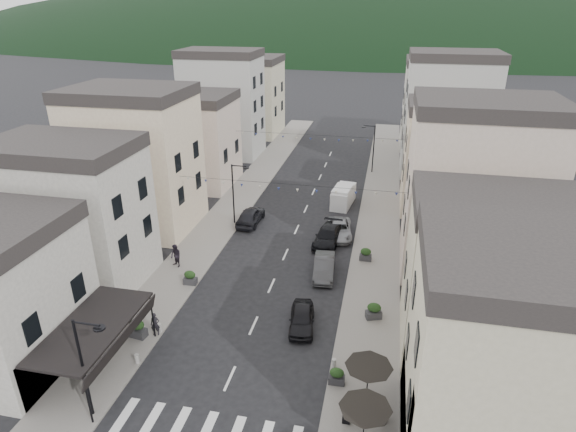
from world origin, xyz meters
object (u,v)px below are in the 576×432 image
(pedestrian_b, at_px, (176,256))
(parked_car_a, at_px, (302,318))
(parked_car_e, at_px, (251,216))
(delivery_van, at_px, (343,196))
(pedestrian_a, at_px, (155,324))
(parked_car_b, at_px, (324,267))
(parked_car_d, at_px, (328,236))
(parked_car_c, at_px, (339,229))

(pedestrian_b, bearing_deg, parked_car_a, 3.84)
(parked_car_e, relative_size, delivery_van, 1.01)
(parked_car_e, distance_m, pedestrian_a, 17.79)
(parked_car_b, distance_m, pedestrian_b, 11.83)
(parked_car_e, height_order, pedestrian_a, pedestrian_a)
(parked_car_d, bearing_deg, parked_car_a, -85.43)
(parked_car_b, xyz_separation_m, delivery_van, (-0.03, 14.47, 0.32))
(parked_car_e, bearing_deg, pedestrian_a, 87.98)
(parked_car_e, xyz_separation_m, pedestrian_b, (-3.50, -9.39, 0.29))
(parked_car_b, bearing_deg, parked_car_e, 130.68)
(parked_car_a, distance_m, pedestrian_a, 9.40)
(delivery_van, distance_m, pedestrian_b, 19.68)
(parked_car_e, height_order, delivery_van, delivery_van)
(parked_car_c, xyz_separation_m, parked_car_d, (-0.79, -1.75, 0.06))
(parked_car_d, xyz_separation_m, pedestrian_b, (-11.34, -6.69, 0.35))
(parked_car_d, height_order, delivery_van, delivery_van)
(parked_car_b, relative_size, pedestrian_b, 2.29)
(pedestrian_b, bearing_deg, pedestrian_a, -44.68)
(parked_car_c, relative_size, pedestrian_a, 3.06)
(delivery_van, relative_size, pedestrian_a, 2.93)
(delivery_van, bearing_deg, pedestrian_a, -104.01)
(parked_car_a, height_order, parked_car_c, same)
(parked_car_d, relative_size, pedestrian_b, 2.60)
(parked_car_b, distance_m, parked_car_e, 11.53)
(parked_car_c, distance_m, delivery_van, 7.38)
(parked_car_d, bearing_deg, pedestrian_a, -116.00)
(parked_car_b, bearing_deg, parked_car_c, 81.89)
(parked_car_a, height_order, pedestrian_a, pedestrian_a)
(delivery_van, distance_m, pedestrian_a, 25.93)
(parked_car_c, relative_size, pedestrian_b, 2.51)
(parked_car_a, xyz_separation_m, parked_car_e, (-7.75, 14.90, 0.12))
(parked_car_c, height_order, parked_car_e, parked_car_e)
(parked_car_d, height_order, pedestrian_b, pedestrian_b)
(parked_car_b, distance_m, parked_car_d, 5.37)
(parked_car_c, bearing_deg, parked_car_a, -101.20)
(parked_car_a, relative_size, delivery_van, 0.85)
(parked_car_b, bearing_deg, pedestrian_b, -178.55)
(parked_car_b, distance_m, pedestrian_a, 13.54)
(parked_car_a, xyz_separation_m, pedestrian_b, (-11.25, 5.51, 0.41))
(parked_car_a, distance_m, parked_car_e, 16.80)
(parked_car_a, distance_m, parked_car_d, 12.21)
(parked_car_c, bearing_deg, pedestrian_a, -127.93)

